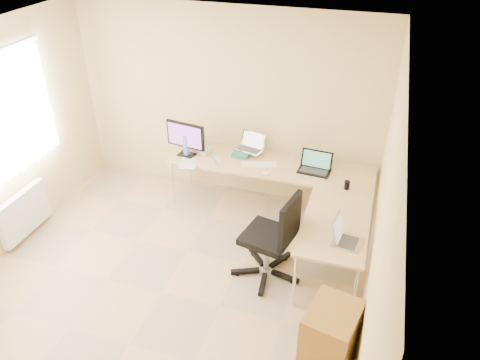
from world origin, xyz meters
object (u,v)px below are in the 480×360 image
(desk_return, at_px, (332,249))
(desk_fan, at_px, (201,138))
(water_bottle, at_px, (186,145))
(cabinet, at_px, (330,339))
(mug, at_px, (214,161))
(office_chair, at_px, (267,238))
(desk_main, at_px, (269,188))
(laptop_return, at_px, (348,234))
(monitor, at_px, (186,139))
(laptop_black, at_px, (315,163))
(laptop_center, at_px, (250,143))
(keyboard, at_px, (259,164))

(desk_return, height_order, desk_fan, desk_fan)
(water_bottle, relative_size, cabinet, 0.42)
(mug, bearing_deg, desk_fan, 129.66)
(desk_fan, relative_size, office_chair, 0.23)
(desk_main, relative_size, mug, 26.73)
(cabinet, bearing_deg, desk_main, 129.11)
(laptop_return, bearing_deg, monitor, 70.27)
(laptop_black, bearing_deg, laptop_center, 171.83)
(keyboard, xyz_separation_m, laptop_return, (1.26, -1.24, 0.10))
(desk_return, relative_size, desk_fan, 5.21)
(laptop_black, xyz_separation_m, mug, (-1.26, -0.21, -0.08))
(office_chair, relative_size, cabinet, 1.55)
(desk_return, bearing_deg, keyboard, 139.92)
(office_chair, bearing_deg, desk_main, 114.91)
(monitor, bearing_deg, office_chair, -28.67)
(desk_main, height_order, keyboard, keyboard)
(monitor, height_order, desk_fan, monitor)
(laptop_center, height_order, keyboard, laptop_center)
(office_chair, bearing_deg, water_bottle, 153.73)
(water_bottle, height_order, laptop_return, water_bottle)
(laptop_center, distance_m, mug, 0.56)
(desk_fan, xyz_separation_m, office_chair, (1.32, -1.40, -0.35))
(monitor, relative_size, laptop_return, 1.65)
(mug, xyz_separation_m, laptop_return, (1.81, -1.08, 0.07))
(laptop_center, xyz_separation_m, water_bottle, (-0.79, -0.29, -0.01))
(keyboard, height_order, water_bottle, water_bottle)
(mug, relative_size, laptop_return, 0.30)
(laptop_center, distance_m, water_bottle, 0.84)
(desk_return, distance_m, cabinet, 1.24)
(mug, distance_m, desk_fan, 0.56)
(monitor, bearing_deg, laptop_return, -18.88)
(water_bottle, bearing_deg, keyboard, 1.86)
(laptop_center, xyz_separation_m, keyboard, (0.20, -0.26, -0.15))
(desk_main, height_order, laptop_return, laptop_return)
(laptop_center, distance_m, keyboard, 0.36)
(desk_main, distance_m, laptop_black, 0.75)
(laptop_black, height_order, water_bottle, water_bottle)
(laptop_return, bearing_deg, desk_fan, 63.59)
(cabinet, bearing_deg, desk_fan, 144.04)
(laptop_return, bearing_deg, keyboard, 53.87)
(monitor, height_order, cabinet, monitor)
(desk_return, relative_size, laptop_return, 3.87)
(office_chair, bearing_deg, laptop_black, 88.00)
(water_bottle, bearing_deg, mug, -16.26)
(laptop_black, bearing_deg, monitor, -172.16)
(desk_return, height_order, monitor, monitor)
(desk_return, distance_m, laptop_return, 0.59)
(cabinet, bearing_deg, mug, 144.46)
(desk_main, bearing_deg, desk_return, -45.73)
(mug, relative_size, desk_fan, 0.40)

